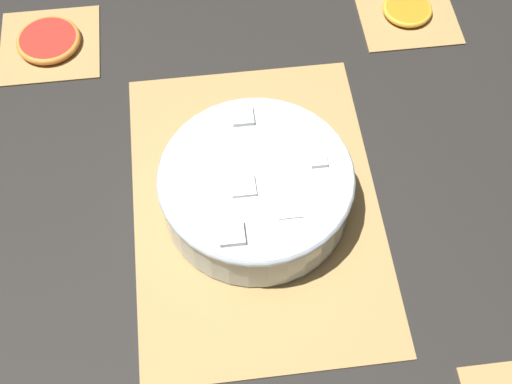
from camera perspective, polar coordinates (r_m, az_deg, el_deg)
The scene contains 7 objects.
ground_plane at distance 1.00m, azimuth 0.00°, elevation -1.09°, with size 6.00×6.00×0.00m, color black.
bamboo_mat_center at distance 0.99m, azimuth 0.00°, elevation -1.00°, with size 0.49×0.34×0.01m.
coaster_mat_near_left at distance 1.22m, azimuth -16.17°, elevation 11.29°, with size 0.16×0.16×0.01m.
coaster_mat_far_left at distance 1.25m, azimuth 11.95°, elevation 13.86°, with size 0.16×0.16×0.01m.
fruit_salad_bowl at distance 0.96m, azimuth 0.01°, elevation 0.41°, with size 0.26×0.26×0.08m.
orange_slice_whole at distance 1.25m, azimuth 12.02°, elevation 14.12°, with size 0.08×0.08×0.01m.
grapefruit_slice at distance 1.22m, azimuth -16.27°, elevation 11.57°, with size 0.10×0.10×0.01m.
Camera 1 is at (0.51, -0.06, 0.86)m, focal length 50.00 mm.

